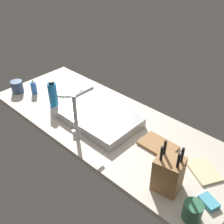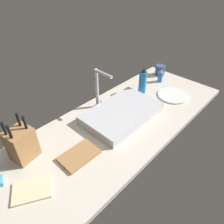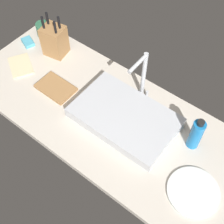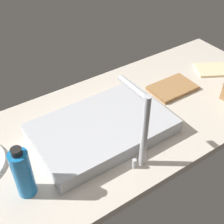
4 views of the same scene
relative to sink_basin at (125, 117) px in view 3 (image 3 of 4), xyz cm
name	(u,v)px [view 3 (image 3 of 4)]	position (x,y,z in cm)	size (l,w,h in cm)	color
countertop_slab	(113,120)	(-5.40, -2.84, -4.71)	(177.04, 67.86, 3.50)	beige
sink_basin	(125,117)	(0.00, 0.00, 0.00)	(53.88, 34.01, 5.92)	#B7BABF
faucet	(143,73)	(-3.37, 19.24, 15.07)	(5.50, 15.52, 30.45)	#B7BABF
knife_block	(55,40)	(-64.40, 15.41, 6.73)	(14.84, 13.78, 26.60)	#9E7042
cutting_board	(56,88)	(-44.03, -6.60, -2.06)	(21.50, 14.21, 1.80)	#9E7042
water_bottle	(196,134)	(35.44, 9.22, 6.57)	(6.19, 6.19, 20.53)	#1970B7
dinner_plate	(193,192)	(48.33, -12.57, -2.36)	(24.44, 24.44, 1.20)	silver
dish_towel	(21,66)	(-73.24, -6.81, -2.36)	(17.79, 12.47, 1.20)	beige
ceramic_cup	(43,30)	(-82.18, 22.17, 1.57)	(8.66, 8.66, 9.05)	#2D6647
dish_sponge	(28,42)	(-84.51, 9.94, -1.76)	(9.00, 6.00, 2.40)	#4CA3BC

